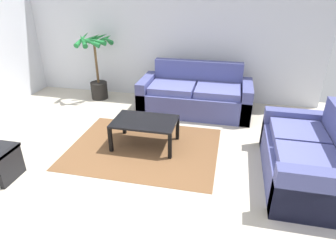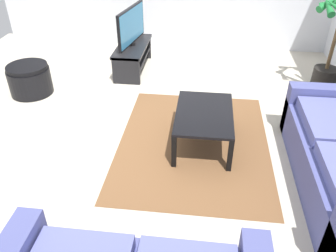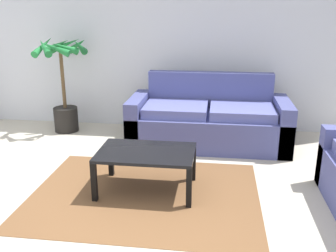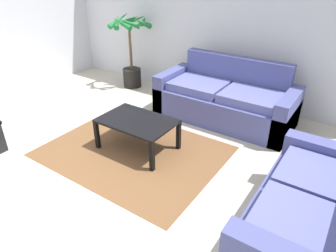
% 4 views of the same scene
% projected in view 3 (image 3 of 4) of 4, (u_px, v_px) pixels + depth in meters
% --- Properties ---
extents(ground_plane, '(6.60, 6.60, 0.00)m').
position_uv_depth(ground_plane, '(116.00, 239.00, 3.02)').
color(ground_plane, beige).
extents(wall_back, '(6.00, 0.06, 2.70)m').
position_uv_depth(wall_back, '(167.00, 35.00, 5.44)').
color(wall_back, silver).
rests_on(wall_back, ground).
extents(couch_main, '(2.04, 0.90, 0.90)m').
position_uv_depth(couch_main, '(208.00, 122.00, 5.00)').
color(couch_main, '#4C518C').
rests_on(couch_main, ground).
extents(coffee_table, '(0.94, 0.62, 0.42)m').
position_uv_depth(coffee_table, '(146.00, 156.00, 3.71)').
color(coffee_table, black).
rests_on(coffee_table, ground).
extents(area_rug, '(2.20, 1.70, 0.01)m').
position_uv_depth(area_rug, '(145.00, 194.00, 3.73)').
color(area_rug, brown).
rests_on(area_rug, ground).
extents(potted_palm, '(0.74, 0.73, 1.37)m').
position_uv_depth(potted_palm, '(64.00, 86.00, 5.42)').
color(potted_palm, black).
rests_on(potted_palm, ground).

